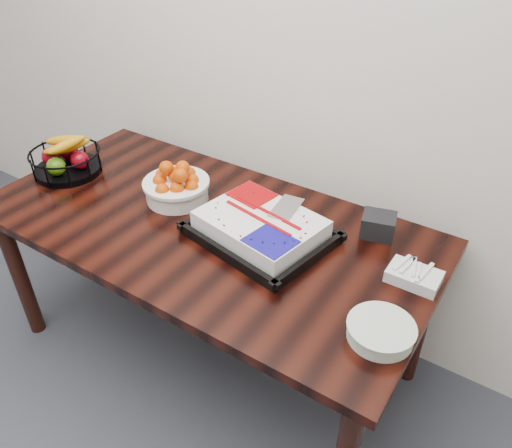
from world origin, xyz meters
The scene contains 7 objects.
table centered at (0.00, 2.00, 0.66)m, with size 1.80×0.90×0.75m.
cake_tray centered at (0.24, 2.04, 0.80)m, with size 0.55×0.46×0.10m.
tangerine_bowl centered at (-0.20, 2.08, 0.83)m, with size 0.28×0.28×0.17m.
fruit_basket centered at (-0.76, 1.97, 0.82)m, with size 0.31×0.31×0.17m.
plate_stack centered at (0.80, 1.82, 0.78)m, with size 0.20×0.20×0.05m.
fork_bag centered at (0.80, 2.11, 0.77)m, with size 0.17×0.11×0.05m.
napkin_box centered at (0.60, 2.30, 0.79)m, with size 0.12×0.10×0.09m, color black.
Camera 1 is at (1.05, 0.78, 1.88)m, focal length 35.00 mm.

